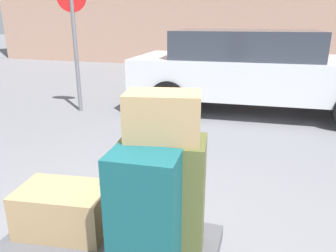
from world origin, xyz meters
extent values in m
cube|color=#4C4C51|center=(0.00, 0.00, 0.29)|extent=(1.25, 0.75, 0.10)
cylinder|color=black|center=(-0.42, 0.26, 0.12)|extent=(0.24, 0.06, 0.24)
cube|color=#4C5128|center=(0.33, 0.06, 0.67)|extent=(0.47, 0.34, 0.67)
cube|color=#9E7F56|center=(-0.31, 0.05, 0.48)|extent=(0.58, 0.41, 0.28)
cube|color=#144C51|center=(0.31, -0.17, 0.68)|extent=(0.34, 0.24, 0.67)
cube|color=#9E7F56|center=(0.33, 0.06, 1.13)|extent=(0.41, 0.31, 0.24)
cube|color=silver|center=(0.62, 4.57, 0.64)|extent=(4.39, 2.03, 0.64)
cube|color=#2D333D|center=(0.37, 4.56, 1.19)|extent=(2.49, 1.71, 0.46)
cylinder|color=black|center=(1.99, 5.49, 0.32)|extent=(0.65, 0.25, 0.64)
cylinder|color=black|center=(-0.84, 5.34, 0.32)|extent=(0.65, 0.25, 0.64)
cylinder|color=black|center=(-0.75, 3.64, 0.32)|extent=(0.65, 0.25, 0.64)
cylinder|color=#383838|center=(2.39, 8.22, 0.29)|extent=(0.23, 0.23, 0.57)
cylinder|color=slate|center=(-2.42, 3.61, 1.10)|extent=(0.07, 0.07, 2.20)
camera|label=1|loc=(0.81, -1.42, 1.59)|focal=34.78mm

